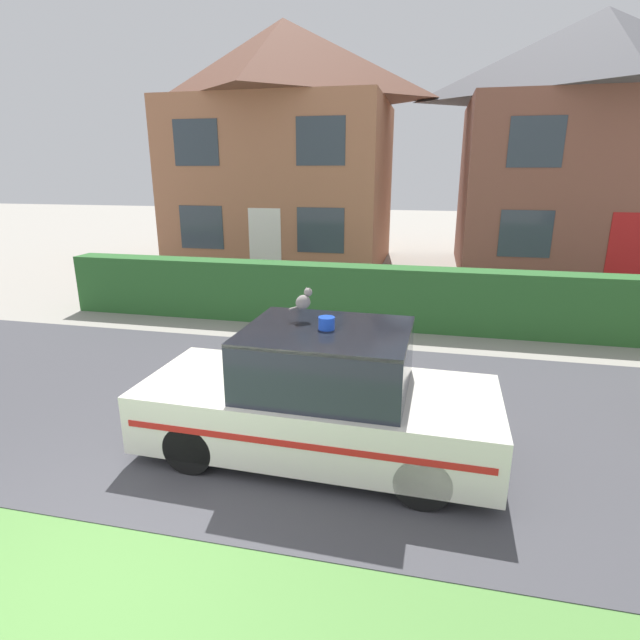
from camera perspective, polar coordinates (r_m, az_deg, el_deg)
ground_plane at (r=4.82m, az=-24.19°, el=-26.11°), size 80.00×80.00×0.00m
road_strip at (r=7.23m, az=-8.45°, el=-9.38°), size 28.00×5.36×0.01m
lawn_verge at (r=4.63m, az=-27.05°, el=-28.57°), size 28.00×2.00×0.01m
garden_hedge at (r=10.46m, az=5.88°, el=2.67°), size 13.62×0.59×1.28m
police_car at (r=5.71m, az=-0.01°, el=-8.88°), size 4.03×1.74×1.65m
cat at (r=5.64m, az=-1.84°, el=2.24°), size 0.26×0.23×0.25m
house_left at (r=17.92m, az=-4.00°, el=19.31°), size 7.13×6.07×7.80m
house_right at (r=18.23m, az=28.39°, el=17.20°), size 7.67×5.79×7.67m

